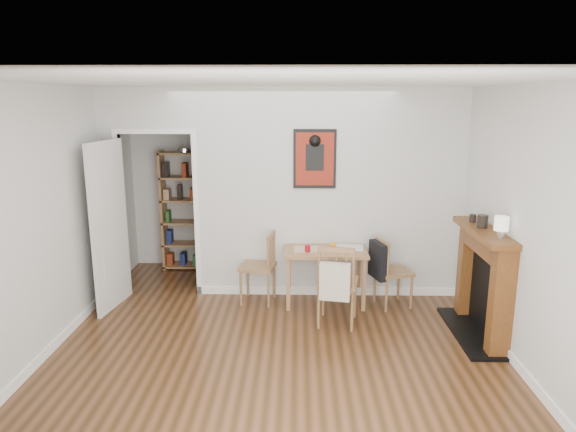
{
  "coord_description": "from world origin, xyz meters",
  "views": [
    {
      "loc": [
        0.2,
        -4.89,
        2.45
      ],
      "look_at": [
        0.09,
        0.6,
        1.21
      ],
      "focal_mm": 32.0,
      "sensor_mm": 36.0,
      "label": 1
    }
  ],
  "objects_px": {
    "mantel_lamp": "(501,225)",
    "ceramic_jar_b": "(473,218)",
    "chair_front": "(337,283)",
    "dining_table": "(325,256)",
    "notebook": "(349,247)",
    "chair_left": "(258,267)",
    "fireplace": "(484,279)",
    "ceramic_jar_a": "(482,221)",
    "chair_right": "(392,271)",
    "red_glass": "(308,248)",
    "bookshelf": "(187,211)",
    "orange_fruit": "(333,245)"
  },
  "relations": [
    {
      "from": "mantel_lamp",
      "to": "ceramic_jar_b",
      "type": "height_order",
      "value": "mantel_lamp"
    },
    {
      "from": "chair_front",
      "to": "dining_table",
      "type": "bearing_deg",
      "value": 99.49
    },
    {
      "from": "notebook",
      "to": "chair_left",
      "type": "bearing_deg",
      "value": -177.37
    },
    {
      "from": "dining_table",
      "to": "mantel_lamp",
      "type": "height_order",
      "value": "mantel_lamp"
    },
    {
      "from": "dining_table",
      "to": "fireplace",
      "type": "bearing_deg",
      "value": -27.62
    },
    {
      "from": "mantel_lamp",
      "to": "ceramic_jar_b",
      "type": "distance_m",
      "value": 0.67
    },
    {
      "from": "chair_left",
      "to": "chair_front",
      "type": "relative_size",
      "value": 0.94
    },
    {
      "from": "chair_left",
      "to": "ceramic_jar_a",
      "type": "xyz_separation_m",
      "value": [
        2.4,
        -0.8,
        0.78
      ]
    },
    {
      "from": "chair_front",
      "to": "fireplace",
      "type": "bearing_deg",
      "value": -8.37
    },
    {
      "from": "dining_table",
      "to": "mantel_lamp",
      "type": "xyz_separation_m",
      "value": [
        1.6,
        -1.22,
        0.69
      ]
    },
    {
      "from": "chair_right",
      "to": "chair_front",
      "type": "relative_size",
      "value": 0.89
    },
    {
      "from": "chair_left",
      "to": "mantel_lamp",
      "type": "height_order",
      "value": "mantel_lamp"
    },
    {
      "from": "ceramic_jar_a",
      "to": "ceramic_jar_b",
      "type": "xyz_separation_m",
      "value": [
        -0.02,
        0.24,
        -0.02
      ]
    },
    {
      "from": "red_glass",
      "to": "mantel_lamp",
      "type": "xyz_separation_m",
      "value": [
        1.82,
        -1.1,
        0.57
      ]
    },
    {
      "from": "mantel_lamp",
      "to": "ceramic_jar_b",
      "type": "relative_size",
      "value": 2.43
    },
    {
      "from": "dining_table",
      "to": "ceramic_jar_b",
      "type": "relative_size",
      "value": 11.33
    },
    {
      "from": "chair_right",
      "to": "notebook",
      "type": "relative_size",
      "value": 2.52
    },
    {
      "from": "bookshelf",
      "to": "notebook",
      "type": "xyz_separation_m",
      "value": [
        2.25,
        -1.25,
        -0.17
      ]
    },
    {
      "from": "dining_table",
      "to": "chair_front",
      "type": "height_order",
      "value": "chair_front"
    },
    {
      "from": "chair_left",
      "to": "mantel_lamp",
      "type": "bearing_deg",
      "value": -26.6
    },
    {
      "from": "chair_left",
      "to": "ceramic_jar_b",
      "type": "bearing_deg",
      "value": -13.2
    },
    {
      "from": "chair_right",
      "to": "red_glass",
      "type": "bearing_deg",
      "value": -178.64
    },
    {
      "from": "ceramic_jar_b",
      "to": "ceramic_jar_a",
      "type": "bearing_deg",
      "value": -85.69
    },
    {
      "from": "orange_fruit",
      "to": "ceramic_jar_b",
      "type": "height_order",
      "value": "ceramic_jar_b"
    },
    {
      "from": "chair_front",
      "to": "ceramic_jar_b",
      "type": "distance_m",
      "value": 1.62
    },
    {
      "from": "dining_table",
      "to": "notebook",
      "type": "xyz_separation_m",
      "value": [
        0.3,
        0.05,
        0.09
      ]
    },
    {
      "from": "chair_right",
      "to": "orange_fruit",
      "type": "relative_size",
      "value": 11.89
    },
    {
      "from": "mantel_lamp",
      "to": "dining_table",
      "type": "bearing_deg",
      "value": 142.79
    },
    {
      "from": "orange_fruit",
      "to": "fireplace",
      "type": "bearing_deg",
      "value": -31.02
    },
    {
      "from": "orange_fruit",
      "to": "notebook",
      "type": "xyz_separation_m",
      "value": [
        0.19,
        -0.01,
        -0.03
      ]
    },
    {
      "from": "chair_right",
      "to": "ceramic_jar_b",
      "type": "relative_size",
      "value": 9.53
    },
    {
      "from": "bookshelf",
      "to": "orange_fruit",
      "type": "distance_m",
      "value": 2.4
    },
    {
      "from": "notebook",
      "to": "ceramic_jar_a",
      "type": "distance_m",
      "value": 1.63
    },
    {
      "from": "dining_table",
      "to": "notebook",
      "type": "bearing_deg",
      "value": 9.89
    },
    {
      "from": "dining_table",
      "to": "chair_left",
      "type": "height_order",
      "value": "chair_left"
    },
    {
      "from": "chair_front",
      "to": "mantel_lamp",
      "type": "relative_size",
      "value": 4.4
    },
    {
      "from": "chair_right",
      "to": "notebook",
      "type": "bearing_deg",
      "value": 163.92
    },
    {
      "from": "chair_front",
      "to": "mantel_lamp",
      "type": "xyz_separation_m",
      "value": [
        1.5,
        -0.59,
        0.81
      ]
    },
    {
      "from": "fireplace",
      "to": "chair_left",
      "type": "bearing_deg",
      "value": 160.88
    },
    {
      "from": "fireplace",
      "to": "orange_fruit",
      "type": "height_order",
      "value": "fireplace"
    },
    {
      "from": "red_glass",
      "to": "ceramic_jar_b",
      "type": "distance_m",
      "value": 1.89
    },
    {
      "from": "chair_right",
      "to": "dining_table",
      "type": "bearing_deg",
      "value": 173.3
    },
    {
      "from": "chair_front",
      "to": "bookshelf",
      "type": "distance_m",
      "value": 2.84
    },
    {
      "from": "chair_right",
      "to": "ceramic_jar_b",
      "type": "xyz_separation_m",
      "value": [
        0.75,
        -0.46,
        0.77
      ]
    },
    {
      "from": "fireplace",
      "to": "red_glass",
      "type": "relative_size",
      "value": 14.32
    },
    {
      "from": "orange_fruit",
      "to": "dining_table",
      "type": "bearing_deg",
      "value": -147.41
    },
    {
      "from": "chair_left",
      "to": "ceramic_jar_a",
      "type": "bearing_deg",
      "value": -18.46
    },
    {
      "from": "dining_table",
      "to": "chair_right",
      "type": "bearing_deg",
      "value": -6.7
    },
    {
      "from": "orange_fruit",
      "to": "notebook",
      "type": "relative_size",
      "value": 0.21
    },
    {
      "from": "chair_right",
      "to": "ceramic_jar_b",
      "type": "height_order",
      "value": "ceramic_jar_b"
    }
  ]
}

